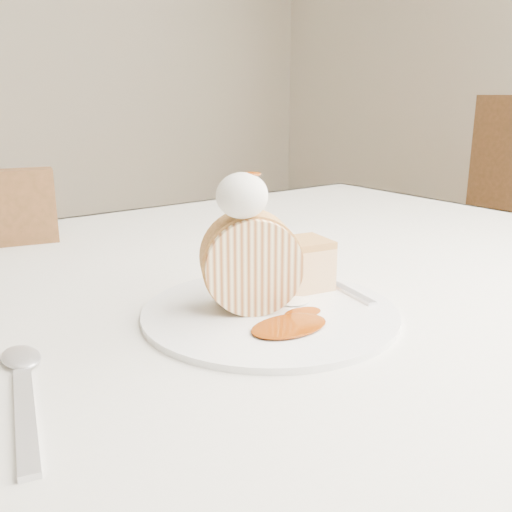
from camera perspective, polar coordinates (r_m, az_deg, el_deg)
table at (r=0.71m, az=-6.64°, el=-9.53°), size 1.40×0.90×0.75m
chair_end at (r=1.79m, az=23.87°, el=1.13°), size 0.49×0.49×0.96m
plate at (r=0.57m, az=1.41°, el=-5.66°), size 0.30×0.30×0.01m
roulade_slice at (r=0.56m, az=-0.47°, el=-0.66°), size 0.11×0.09×0.09m
cake_chunk at (r=0.63m, az=4.61°, el=-1.12°), size 0.07×0.06×0.05m
whipped_cream at (r=0.53m, az=-1.41°, el=6.05°), size 0.05×0.05×0.04m
caramel_drizzle at (r=0.54m, az=-0.68°, el=8.75°), size 0.02×0.02×0.01m
caramel_pool at (r=0.53m, az=3.33°, el=-6.97°), size 0.09×0.07×0.00m
fork at (r=0.63m, az=8.68°, el=-3.20°), size 0.05×0.15×0.00m
spoon at (r=0.43m, az=-22.06°, el=-14.59°), size 0.07×0.18×0.00m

